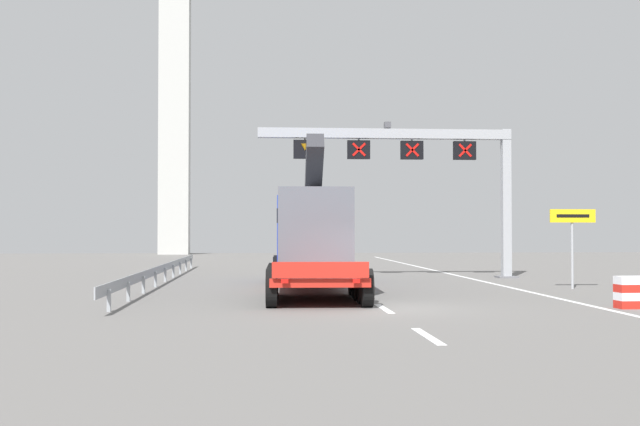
# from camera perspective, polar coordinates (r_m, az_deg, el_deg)

# --- Properties ---
(ground) EXTENTS (112.00, 112.00, 0.00)m
(ground) POSITION_cam_1_polar(r_m,az_deg,el_deg) (22.32, 4.25, -6.87)
(ground) COLOR slate
(lane_markings) EXTENTS (0.20, 48.56, 0.01)m
(lane_markings) POSITION_cam_1_polar(r_m,az_deg,el_deg) (39.16, 0.73, -4.48)
(lane_markings) COLOR silver
(lane_markings) RESTS_ON ground
(edge_line_right) EXTENTS (0.20, 63.00, 0.01)m
(edge_line_right) POSITION_cam_1_polar(r_m,az_deg,el_deg) (35.33, 11.36, -4.79)
(edge_line_right) COLOR silver
(edge_line_right) RESTS_ON ground
(overhead_lane_gantry) EXTENTS (11.96, 0.90, 7.18)m
(overhead_lane_gantry) POSITION_cam_1_polar(r_m,az_deg,el_deg) (36.61, 7.05, 4.05)
(overhead_lane_gantry) COLOR #9EA0A5
(overhead_lane_gantry) RESTS_ON ground
(heavy_haul_truck_red) EXTENTS (3.36, 14.12, 5.30)m
(heavy_haul_truck_red) POSITION_cam_1_polar(r_m,az_deg,el_deg) (29.68, -0.69, -1.65)
(heavy_haul_truck_red) COLOR red
(heavy_haul_truck_red) RESTS_ON ground
(exit_sign_yellow) EXTENTS (1.74, 0.15, 2.98)m
(exit_sign_yellow) POSITION_cam_1_polar(r_m,az_deg,el_deg) (30.83, 17.82, -1.03)
(exit_sign_yellow) COLOR #9EA0A5
(exit_sign_yellow) RESTS_ON ground
(crash_barrier_striped) EXTENTS (1.03, 0.55, 0.90)m
(crash_barrier_striped) POSITION_cam_1_polar(r_m,az_deg,el_deg) (23.79, 21.80, -5.35)
(crash_barrier_striped) COLOR red
(crash_barrier_striped) RESTS_ON ground
(guardrail_left) EXTENTS (0.13, 27.85, 0.76)m
(guardrail_left) POSITION_cam_1_polar(r_m,az_deg,el_deg) (34.18, -11.23, -3.98)
(guardrail_left) COLOR #999EA3
(guardrail_left) RESTS_ON ground
(bridge_pylon_distant) EXTENTS (9.00, 2.00, 40.71)m
(bridge_pylon_distant) POSITION_cam_1_polar(r_m,az_deg,el_deg) (76.98, -10.46, 12.68)
(bridge_pylon_distant) COLOR #B7B7B2
(bridge_pylon_distant) RESTS_ON ground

